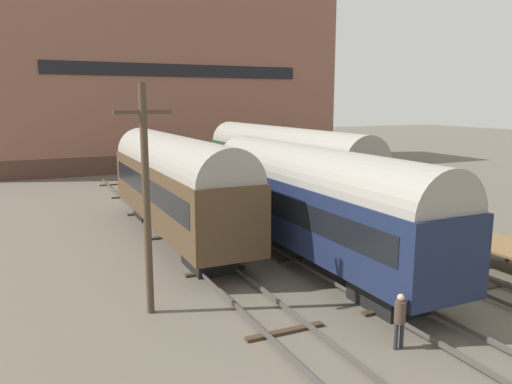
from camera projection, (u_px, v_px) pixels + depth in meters
The scene contains 12 objects.
ground_plane at pixel (343, 281), 19.53m from camera, with size 200.00×200.00×0.00m, color #60594C.
track_left at pixel (245, 294), 17.76m from camera, with size 2.60×60.00×0.26m.
track_middle at pixel (343, 277), 19.50m from camera, with size 2.60×60.00×0.26m.
track_right at pixel (425, 263), 21.25m from camera, with size 2.60×60.00×0.26m.
train_car_brown at pixel (175, 180), 25.09m from camera, with size 3.03×15.68×5.28m.
train_car_green at pixel (282, 162), 32.42m from camera, with size 3.01×18.47×5.32m.
train_car_navy at pixel (313, 199), 21.10m from camera, with size 3.02×15.41×5.07m.
station_platform at pixel (491, 242), 21.21m from camera, with size 2.53×15.82×1.09m.
bench at pixel (422, 212), 24.52m from camera, with size 1.40×0.40×0.91m.
person_worker at pixel (400, 316), 13.99m from camera, with size 0.32×0.32×1.64m.
utility_pole at pixel (146, 197), 15.90m from camera, with size 1.80×0.24×7.49m.
warehouse_building at pixel (164, 82), 53.83m from camera, with size 36.17×11.39×17.96m.
Camera 1 is at (-10.96, -15.40, 6.92)m, focal length 35.00 mm.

